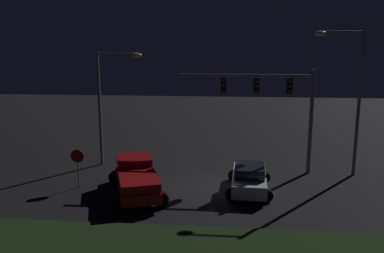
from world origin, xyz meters
name	(u,v)px	position (x,y,z in m)	size (l,w,h in m)	color
ground_plane	(212,185)	(0.00, 0.00, 0.00)	(80.00, 80.00, 0.00)	black
pickup_truck	(136,176)	(-4.02, -1.68, 1.00)	(3.97, 5.75, 1.80)	maroon
car_sedan	(249,178)	(2.10, -0.74, 0.74)	(2.63, 4.48, 1.51)	silver
traffic_signal_gantry	(272,95)	(3.53, 2.76, 4.90)	(8.32, 0.56, 6.50)	slate
street_lamp_left	(109,93)	(-6.90, 3.49, 4.83)	(3.01, 0.44, 7.53)	slate
street_lamp_right	(350,86)	(8.12, 2.59, 5.54)	(2.96, 0.44, 8.85)	slate
stop_sign	(78,161)	(-7.48, -1.05, 1.56)	(0.76, 0.08, 2.23)	slate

